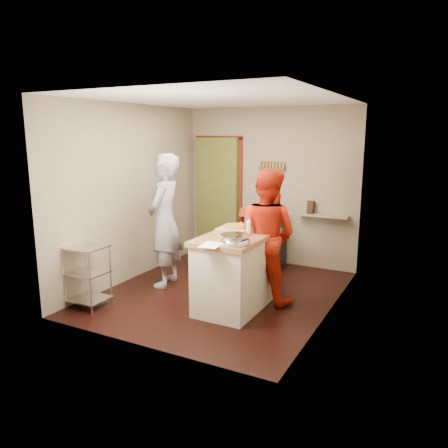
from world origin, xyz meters
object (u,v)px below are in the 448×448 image
(stove, at_px, (264,240))
(person_red, at_px, (266,236))
(island, at_px, (237,269))
(person_stripe, at_px, (165,221))
(wire_shelving, at_px, (87,273))

(stove, distance_m, person_red, 1.53)
(island, bearing_deg, person_red, 60.53)
(stove, height_order, person_red, person_red)
(person_stripe, distance_m, person_red, 1.51)
(person_stripe, bearing_deg, wire_shelving, -31.83)
(wire_shelving, height_order, island, island)
(wire_shelving, xyz_separation_m, island, (1.69, 0.87, 0.06))
(wire_shelving, xyz_separation_m, person_red, (1.91, 1.27, 0.43))
(person_red, bearing_deg, wire_shelving, 41.99)
(island, bearing_deg, stove, 101.48)
(stove, relative_size, wire_shelving, 1.26)
(island, relative_size, person_stripe, 0.72)
(island, xyz_separation_m, person_stripe, (-1.28, 0.27, 0.46))
(wire_shelving, bearing_deg, person_red, 33.58)
(island, xyz_separation_m, person_red, (0.23, 0.40, 0.37))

